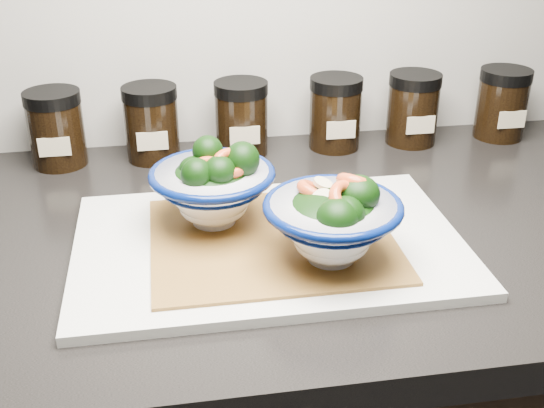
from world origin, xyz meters
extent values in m
cube|color=black|center=(0.00, 1.45, 0.88)|extent=(3.50, 0.60, 0.04)
cube|color=silver|center=(-0.04, 1.39, 0.91)|extent=(0.45, 0.30, 0.01)
cube|color=#AB7433|center=(-0.03, 1.39, 0.91)|extent=(0.28, 0.24, 0.00)
cylinder|color=white|center=(-0.10, 1.44, 0.92)|extent=(0.05, 0.05, 0.01)
ellipsoid|color=white|center=(-0.10, 1.44, 0.94)|extent=(0.08, 0.08, 0.04)
torus|color=#04154D|center=(-0.10, 1.44, 0.98)|extent=(0.15, 0.15, 0.01)
torus|color=#04154D|center=(-0.10, 1.44, 0.96)|extent=(0.12, 0.12, 0.00)
ellipsoid|color=black|center=(-0.10, 1.44, 0.97)|extent=(0.11, 0.11, 0.05)
ellipsoid|color=black|center=(-0.12, 1.42, 0.99)|extent=(0.04, 0.04, 0.04)
cylinder|color=#477233|center=(-0.12, 1.42, 0.98)|extent=(0.01, 0.01, 0.02)
ellipsoid|color=black|center=(-0.10, 1.46, 1.00)|extent=(0.04, 0.04, 0.04)
cylinder|color=#477233|center=(-0.10, 1.46, 0.99)|extent=(0.02, 0.02, 0.03)
ellipsoid|color=black|center=(-0.09, 1.42, 0.99)|extent=(0.04, 0.04, 0.04)
cylinder|color=#477233|center=(-0.09, 1.42, 0.98)|extent=(0.01, 0.01, 0.02)
ellipsoid|color=black|center=(-0.12, 1.45, 0.98)|extent=(0.04, 0.04, 0.03)
cylinder|color=#477233|center=(-0.12, 1.45, 0.97)|extent=(0.01, 0.01, 0.02)
ellipsoid|color=black|center=(-0.06, 1.43, 1.00)|extent=(0.04, 0.04, 0.04)
cylinder|color=#477233|center=(-0.06, 1.43, 0.98)|extent=(0.02, 0.01, 0.03)
torus|color=#CB5526|center=(-0.08, 1.44, 0.98)|extent=(0.05, 0.05, 0.05)
torus|color=#CB5526|center=(-0.07, 1.43, 0.98)|extent=(0.05, 0.06, 0.05)
torus|color=#CB5526|center=(-0.08, 1.42, 1.00)|extent=(0.06, 0.06, 0.04)
torus|color=#CB5526|center=(-0.10, 1.42, 0.99)|extent=(0.05, 0.05, 0.05)
cylinder|color=#CCBC8E|center=(-0.12, 1.43, 0.99)|extent=(0.02, 0.02, 0.01)
cylinder|color=white|center=(0.02, 1.33, 0.92)|extent=(0.05, 0.05, 0.01)
ellipsoid|color=white|center=(0.02, 1.33, 0.94)|extent=(0.08, 0.08, 0.04)
torus|color=#04154D|center=(0.02, 1.33, 0.98)|extent=(0.15, 0.15, 0.01)
torus|color=#04154D|center=(0.02, 1.33, 0.96)|extent=(0.13, 0.13, 0.00)
ellipsoid|color=black|center=(0.02, 1.33, 0.97)|extent=(0.11, 0.11, 0.05)
ellipsoid|color=black|center=(0.03, 1.31, 0.98)|extent=(0.04, 0.04, 0.04)
cylinder|color=#477233|center=(0.03, 1.31, 0.97)|extent=(0.02, 0.01, 0.03)
ellipsoid|color=black|center=(0.02, 1.30, 0.98)|extent=(0.04, 0.04, 0.04)
cylinder|color=#477233|center=(0.02, 1.30, 0.97)|extent=(0.01, 0.01, 0.03)
ellipsoid|color=black|center=(0.05, 1.33, 0.99)|extent=(0.05, 0.05, 0.04)
cylinder|color=#477233|center=(0.05, 1.33, 0.98)|extent=(0.01, 0.02, 0.03)
torus|color=#CB5526|center=(0.03, 1.32, 1.00)|extent=(0.06, 0.06, 0.05)
torus|color=#CB5526|center=(0.05, 1.34, 1.00)|extent=(0.06, 0.06, 0.05)
torus|color=#CB5526|center=(0.01, 1.36, 0.98)|extent=(0.06, 0.06, 0.04)
cylinder|color=#CCBC8E|center=(0.01, 1.34, 0.99)|extent=(0.02, 0.02, 0.02)
cylinder|color=#CCBC8E|center=(0.02, 1.36, 0.99)|extent=(0.02, 0.02, 0.01)
cylinder|color=black|center=(-0.31, 1.69, 0.95)|extent=(0.08, 0.08, 0.09)
cylinder|color=black|center=(-0.31, 1.69, 1.00)|extent=(0.08, 0.08, 0.02)
cube|color=#C6B793|center=(-0.31, 1.65, 0.94)|extent=(0.05, 0.00, 0.03)
cylinder|color=black|center=(-0.17, 1.69, 0.95)|extent=(0.08, 0.08, 0.09)
cylinder|color=black|center=(-0.17, 1.69, 1.00)|extent=(0.08, 0.08, 0.02)
cube|color=#C6B793|center=(-0.17, 1.65, 0.94)|extent=(0.04, 0.00, 0.03)
cylinder|color=black|center=(-0.03, 1.69, 0.95)|extent=(0.08, 0.08, 0.09)
cylinder|color=black|center=(-0.03, 1.69, 1.00)|extent=(0.08, 0.08, 0.02)
cube|color=#C6B793|center=(-0.03, 1.65, 0.94)|extent=(0.04, 0.00, 0.03)
cylinder|color=black|center=(0.12, 1.69, 0.95)|extent=(0.08, 0.08, 0.09)
cylinder|color=black|center=(0.12, 1.69, 1.00)|extent=(0.08, 0.08, 0.02)
cube|color=#C6B793|center=(0.12, 1.65, 0.94)|extent=(0.05, 0.00, 0.03)
cylinder|color=black|center=(0.24, 1.69, 0.95)|extent=(0.08, 0.08, 0.09)
cylinder|color=black|center=(0.24, 1.69, 1.00)|extent=(0.08, 0.08, 0.02)
cube|color=#C6B793|center=(0.24, 1.65, 0.94)|extent=(0.05, 0.00, 0.03)
cylinder|color=black|center=(0.39, 1.69, 0.95)|extent=(0.08, 0.08, 0.09)
cylinder|color=black|center=(0.39, 1.69, 1.00)|extent=(0.08, 0.08, 0.02)
cube|color=#C6B793|center=(0.39, 1.65, 0.94)|extent=(0.05, 0.00, 0.03)
camera|label=1|loc=(-0.15, 0.71, 1.31)|focal=45.00mm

